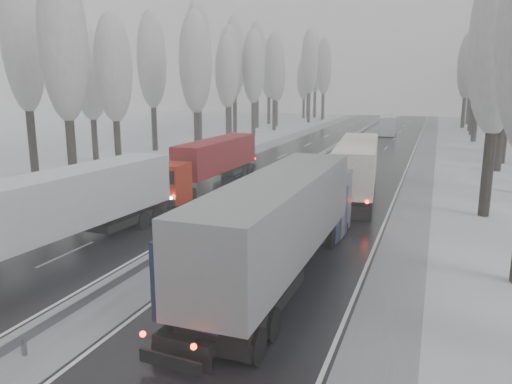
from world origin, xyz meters
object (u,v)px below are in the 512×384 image
Objects in this scene: truck_grey_tarp at (287,217)px; box_truck_distant at (388,126)px; truck_blue_box at (274,234)px; truck_red_white at (60,207)px; truck_red_red at (211,160)px; truck_cream_box at (358,164)px.

box_truck_distant is at bearing 91.97° from truck_grey_tarp.
truck_blue_box is at bearing -91.89° from box_truck_distant.
box_truck_distant is 0.53× the size of truck_red_white.
truck_red_white is (-9.26, -64.69, 0.78)m from box_truck_distant.
box_truck_distant is 0.58× the size of truck_red_red.
truck_cream_box is 1.96× the size of box_truck_distant.
truck_red_white reaches higher than truck_red_red.
truck_cream_box reaches higher than truck_red_red.
truck_grey_tarp is 1.24× the size of truck_blue_box.
box_truck_distant is at bearing 85.88° from truck_red_white.
truck_blue_box is at bearing -57.36° from truck_red_red.
truck_red_white is 17.74m from truck_red_red.
truck_cream_box is at bearing 1.49° from truck_red_red.
truck_red_red is at bearing 126.59° from truck_blue_box.
truck_red_white is (-11.10, -1.02, -0.30)m from truck_grey_tarp.
truck_cream_box is 1.14× the size of truck_red_red.
truck_grey_tarp is 1.13m from truck_blue_box.
box_truck_distant is at bearing 86.89° from truck_cream_box.
truck_red_red is at bearing -104.73° from box_truck_distant.
truck_red_red is (-11.35, 16.71, -0.50)m from truck_grey_tarp.
box_truck_distant is (-2.25, 46.76, -0.86)m from truck_cream_box.
truck_red_red reaches higher than box_truck_distant.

